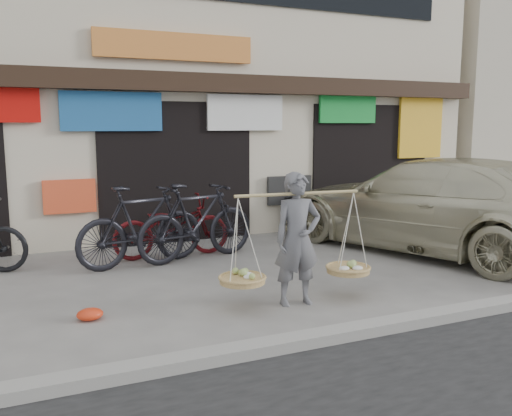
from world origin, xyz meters
name	(u,v)px	position (x,y,z in m)	size (l,w,h in m)	color
ground	(248,290)	(0.00, 0.00, 0.00)	(70.00, 70.00, 0.00)	gray
kerb	(321,337)	(0.00, -2.00, 0.06)	(70.00, 0.25, 0.12)	gray
shophouse_block	(142,74)	(0.00, 6.42, 3.45)	(14.00, 6.32, 7.00)	beige
street_vendor	(297,244)	(0.35, -0.79, 0.78)	(2.01, 0.68, 1.68)	slate
bike_1	(142,226)	(-1.04, 1.91, 0.66)	(0.62, 2.18, 1.31)	black
bike_2	(172,226)	(-0.45, 2.29, 0.53)	(0.71, 2.03, 1.06)	#5E1013
bike_3	(197,221)	(-0.11, 1.91, 0.66)	(0.62, 2.18, 1.31)	black
suv	(430,204)	(3.94, 0.90, 0.84)	(4.18, 6.28, 1.69)	beige
red_bag	(90,314)	(-2.14, -0.34, 0.07)	(0.31, 0.25, 0.14)	red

